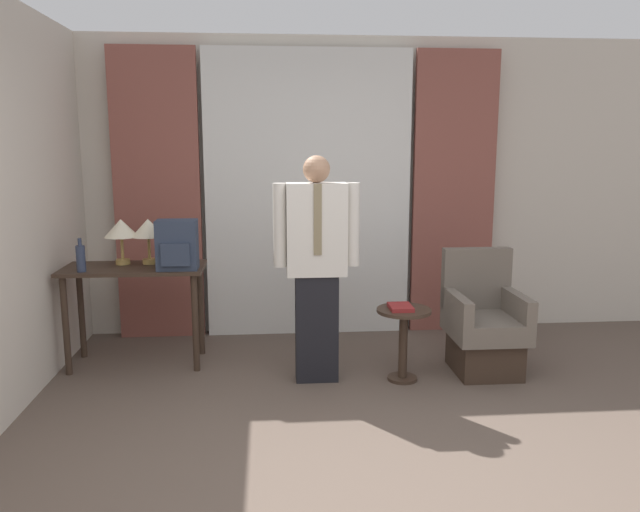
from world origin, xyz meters
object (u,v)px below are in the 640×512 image
Objects in this scene: person at (317,261)px; backpack at (177,245)px; book at (401,307)px; armchair at (483,328)px; bottle_near_edge at (81,258)px; table_lamp_left at (121,230)px; side_table at (403,332)px; desk at (135,284)px; table_lamp_right at (148,230)px.

backpack is at bearing 162.74° from person.
backpack reaches higher than book.
armchair is at bearing 12.47° from book.
person is at bearing -17.26° from backpack.
backpack reaches higher than bottle_near_edge.
table_lamp_left is at bearing 159.37° from person.
side_table is at bearing -12.97° from backpack.
table_lamp_left is at bearing 163.61° from side_table.
backpack is at bearing 174.16° from armchair.
table_lamp_left reaches higher than book.
person is (1.41, -0.46, 0.25)m from desk.
table_lamp_right is (0.21, 0.00, 0.00)m from table_lamp_left.
bottle_near_edge reaches higher than desk.
desk is at bearing 172.07° from armchair.
backpack reaches higher than table_lamp_right.
person reaches higher than side_table.
side_table is 0.19m from book.
backpack reaches higher than side_table.
table_lamp_left is 0.22× the size of person.
bottle_near_edge is 0.46× the size of side_table.
book is (2.02, -0.53, -0.09)m from desk.
table_lamp_left and table_lamp_right have the same top height.
armchair is 0.74m from book.
table_lamp_right is at bearing 169.45° from armchair.
table_lamp_right reaches higher than book.
armchair is 1.70× the size of side_table.
person is 3.03× the size of side_table.
book is at bearing -170.31° from side_table.
table_lamp_left is at bearing 134.36° from desk.
table_lamp_right reaches higher than side_table.
armchair is (2.71, -0.38, -0.32)m from desk.
table_lamp_right is 2.08m from book.
backpack is (0.36, -0.14, 0.33)m from desk.
desk reaches higher than book.
armchair is at bearing 12.58° from side_table.
backpack is 0.41× the size of armchair.
armchair is (2.82, -0.49, -0.73)m from table_lamp_left.
side_table is 2.53× the size of book.
armchair is 4.30× the size of book.
bottle_near_edge is at bearing 171.60° from side_table.
bottle_near_edge reaches higher than book.
table_lamp_right is at bearing 0.00° from table_lamp_left.
side_table is (-0.66, -0.15, 0.03)m from armchair.
backpack is at bearing 166.67° from book.
person is 0.84m from side_table.
table_lamp_left is 0.39× the size of armchair.
backpack is at bearing -43.59° from table_lamp_right.
table_lamp_right is at bearing 31.57° from bottle_near_edge.
table_lamp_right is 0.95× the size of backpack.
person reaches higher than table_lamp_right.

